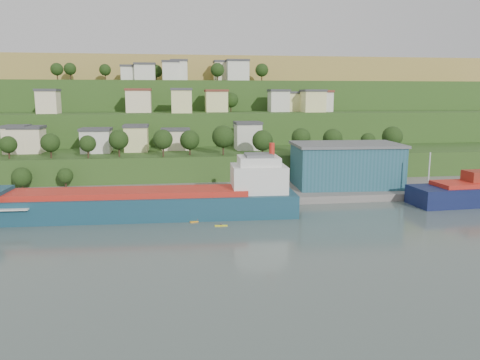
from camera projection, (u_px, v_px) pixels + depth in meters
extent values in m
plane|color=#495951|center=(200.00, 224.00, 105.96)|extent=(500.00, 500.00, 0.00)
cube|color=slate|center=(263.00, 195.00, 136.06)|extent=(220.00, 26.00, 4.00)
cube|color=#284719|center=(190.00, 180.00, 160.48)|extent=(260.00, 32.00, 20.00)
cube|color=#284719|center=(187.00, 167.00, 189.69)|extent=(280.00, 32.00, 44.00)
cube|color=#284719|center=(185.00, 157.00, 218.90)|extent=(300.00, 32.00, 70.00)
cube|color=olive|center=(182.00, 142.00, 290.95)|extent=(360.00, 120.00, 96.00)
cube|color=beige|center=(17.00, 140.00, 152.93)|extent=(7.14, 8.13, 8.27)
cube|color=#3F3F44|center=(16.00, 126.00, 152.11)|extent=(7.74, 8.73, 0.90)
cube|color=beige|center=(28.00, 141.00, 153.82)|extent=(9.65, 8.75, 7.93)
cube|color=#3F3F44|center=(27.00, 127.00, 153.03)|extent=(10.25, 9.35, 0.90)
cube|color=silver|center=(96.00, 142.00, 154.63)|extent=(9.30, 8.61, 7.21)
cube|color=#3F3F44|center=(96.00, 129.00, 153.90)|extent=(9.90, 9.21, 0.90)
cube|color=#EBE498|center=(136.00, 139.00, 158.20)|extent=(7.61, 8.98, 8.10)
cube|color=#3F3F44|center=(136.00, 126.00, 157.39)|extent=(8.21, 9.58, 0.90)
cube|color=beige|center=(176.00, 140.00, 162.66)|extent=(9.38, 7.20, 6.58)
cube|color=#3F3F44|center=(175.00, 129.00, 161.99)|extent=(9.98, 7.80, 0.90)
cube|color=silver|center=(248.00, 137.00, 163.16)|extent=(8.61, 8.84, 8.81)
cube|color=#3F3F44|center=(248.00, 123.00, 162.29)|extent=(9.21, 9.44, 0.90)
cube|color=beige|center=(247.00, 138.00, 166.52)|extent=(8.69, 7.40, 7.45)
cube|color=#3F3F44|center=(247.00, 126.00, 165.77)|extent=(9.29, 8.00, 0.90)
cube|color=beige|center=(48.00, 102.00, 173.84)|extent=(7.36, 7.92, 8.16)
cube|color=#3F3F44|center=(48.00, 90.00, 173.03)|extent=(7.96, 8.52, 0.90)
cube|color=beige|center=(139.00, 102.00, 184.03)|extent=(9.52, 8.06, 8.46)
cube|color=brown|center=(138.00, 90.00, 183.20)|extent=(10.12, 8.66, 0.90)
cube|color=#EBE498|center=(181.00, 102.00, 179.48)|extent=(7.64, 8.00, 8.54)
cube|color=#3F3F44|center=(181.00, 89.00, 178.64)|extent=(8.24, 8.60, 0.90)
cube|color=#EBE498|center=(216.00, 102.00, 190.62)|extent=(8.70, 8.57, 8.12)
cube|color=brown|center=(216.00, 91.00, 189.81)|extent=(9.30, 9.17, 0.90)
cube|color=silver|center=(279.00, 102.00, 192.98)|extent=(7.72, 7.67, 8.22)
cube|color=#3F3F44|center=(279.00, 90.00, 192.16)|extent=(8.32, 8.27, 0.90)
cube|color=#EBE498|center=(296.00, 103.00, 196.34)|extent=(8.23, 7.78, 7.37)
cube|color=#3F3F44|center=(297.00, 93.00, 195.60)|extent=(8.83, 8.38, 0.90)
cube|color=#EBE498|center=(313.00, 102.00, 188.91)|extent=(8.50, 8.70, 8.10)
cube|color=#3F3F44|center=(313.00, 91.00, 188.10)|extent=(9.10, 9.30, 0.90)
cube|color=silver|center=(321.00, 102.00, 193.69)|extent=(7.74, 8.82, 7.87)
cube|color=brown|center=(321.00, 91.00, 192.91)|extent=(8.34, 9.42, 0.90)
cube|color=silver|center=(131.00, 74.00, 209.86)|extent=(8.40, 8.10, 6.14)
cube|color=#3F3F44|center=(131.00, 66.00, 209.23)|extent=(9.00, 8.70, 0.90)
cube|color=silver|center=(145.00, 73.00, 207.81)|extent=(8.93, 7.26, 6.93)
cube|color=#3F3F44|center=(145.00, 64.00, 207.11)|extent=(9.53, 7.86, 0.90)
cube|color=silver|center=(171.00, 72.00, 206.11)|extent=(7.10, 8.26, 7.81)
cube|color=#3F3F44|center=(170.00, 62.00, 205.34)|extent=(7.70, 8.86, 0.90)
cube|color=silver|center=(179.00, 71.00, 211.38)|extent=(7.24, 8.42, 8.62)
cube|color=#3F3F44|center=(179.00, 61.00, 210.53)|extent=(7.84, 9.02, 0.90)
cube|color=beige|center=(224.00, 72.00, 219.77)|extent=(8.96, 8.26, 8.80)
cube|color=#3F3F44|center=(224.00, 62.00, 218.90)|extent=(9.56, 8.86, 0.90)
cube|color=silver|center=(237.00, 72.00, 214.74)|extent=(9.89, 7.96, 8.91)
cube|color=#3F3F44|center=(237.00, 61.00, 213.86)|extent=(10.49, 8.56, 0.90)
cylinder|color=#382619|center=(9.00, 154.00, 139.61)|extent=(0.50, 0.50, 2.86)
sphere|color=black|center=(8.00, 145.00, 139.11)|extent=(5.09, 5.09, 5.09)
cylinder|color=#382619|center=(51.00, 153.00, 140.59)|extent=(0.50, 0.50, 3.14)
sphere|color=black|center=(50.00, 143.00, 140.04)|extent=(5.64, 5.64, 5.64)
cylinder|color=#382619|center=(88.00, 153.00, 140.60)|extent=(0.50, 0.50, 3.07)
sphere|color=black|center=(88.00, 144.00, 140.08)|extent=(4.99, 4.99, 4.99)
cylinder|color=#382619|center=(119.00, 151.00, 143.96)|extent=(0.50, 0.50, 3.62)
sphere|color=black|center=(119.00, 140.00, 143.34)|extent=(6.05, 6.05, 6.05)
cylinder|color=#382619|center=(163.00, 151.00, 143.79)|extent=(0.50, 0.50, 3.73)
sphere|color=black|center=(163.00, 139.00, 143.16)|extent=(6.06, 6.06, 6.06)
cylinder|color=#382619|center=(190.00, 150.00, 148.47)|extent=(0.50, 0.50, 3.05)
sphere|color=black|center=(190.00, 140.00, 147.89)|extent=(6.21, 6.21, 6.21)
cylinder|color=#382619|center=(223.00, 149.00, 148.47)|extent=(0.50, 0.50, 3.91)
sphere|color=black|center=(223.00, 137.00, 147.77)|extent=(7.06, 7.06, 7.06)
cylinder|color=#382619|center=(262.00, 151.00, 148.41)|extent=(0.50, 0.50, 2.82)
sphere|color=black|center=(262.00, 140.00, 147.84)|extent=(6.55, 6.55, 6.55)
cylinder|color=#382619|center=(301.00, 148.00, 151.99)|extent=(0.50, 0.50, 3.49)
sphere|color=black|center=(301.00, 138.00, 151.38)|extent=(6.18, 6.18, 6.18)
cylinder|color=#382619|center=(332.00, 148.00, 154.02)|extent=(0.50, 0.50, 2.91)
sphere|color=black|center=(333.00, 139.00, 153.45)|extent=(6.44, 6.44, 6.44)
cylinder|color=#382619|center=(368.00, 149.00, 154.17)|extent=(0.50, 0.50, 2.78)
sphere|color=black|center=(368.00, 140.00, 153.68)|extent=(4.85, 4.85, 4.85)
cylinder|color=#382619|center=(392.00, 147.00, 154.91)|extent=(0.50, 0.50, 3.43)
sphere|color=black|center=(392.00, 137.00, 154.28)|extent=(6.73, 6.73, 6.73)
cylinder|color=#382619|center=(57.00, 77.00, 199.01)|extent=(0.50, 0.50, 3.16)
sphere|color=black|center=(57.00, 69.00, 198.46)|extent=(5.31, 5.31, 5.31)
cylinder|color=#382619|center=(71.00, 77.00, 209.51)|extent=(0.50, 0.50, 3.88)
sphere|color=black|center=(70.00, 69.00, 208.90)|extent=(5.40, 5.40, 5.40)
cylinder|color=#382619|center=(284.00, 108.00, 198.06)|extent=(0.50, 0.50, 3.07)
sphere|color=black|center=(284.00, 100.00, 197.52)|extent=(5.47, 5.47, 5.47)
cylinder|color=#382619|center=(262.00, 78.00, 219.09)|extent=(0.50, 0.50, 3.63)
sphere|color=black|center=(262.00, 70.00, 218.46)|extent=(6.10, 6.10, 6.10)
cylinder|color=#382619|center=(156.00, 78.00, 211.90)|extent=(0.50, 0.50, 2.88)
sphere|color=black|center=(156.00, 71.00, 211.35)|extent=(5.80, 5.80, 5.80)
cylinder|color=#382619|center=(231.00, 108.00, 193.51)|extent=(0.50, 0.50, 3.12)
sphere|color=black|center=(231.00, 100.00, 192.93)|extent=(6.17, 6.17, 6.17)
cylinder|color=#382619|center=(218.00, 77.00, 209.96)|extent=(0.50, 0.50, 3.27)
sphere|color=black|center=(217.00, 70.00, 209.36)|extent=(6.15, 6.15, 6.15)
cylinder|color=#382619|center=(105.00, 77.00, 210.52)|extent=(0.50, 0.50, 3.53)
sphere|color=black|center=(105.00, 70.00, 209.95)|extent=(5.21, 5.21, 5.21)
cube|color=#143D4C|center=(138.00, 210.00, 111.45)|extent=(76.29, 14.91, 7.59)
cube|color=red|center=(128.00, 193.00, 110.34)|extent=(56.71, 11.98, 1.30)
cube|color=silver|center=(259.00, 178.00, 114.34)|extent=(13.43, 11.35, 6.50)
cube|color=silver|center=(259.00, 161.00, 113.56)|extent=(10.09, 9.05, 2.17)
cube|color=#595B5E|center=(259.00, 155.00, 113.31)|extent=(6.76, 6.76, 0.65)
cylinder|color=red|center=(272.00, 150.00, 113.54)|extent=(1.35, 1.35, 3.25)
cube|color=silver|center=(2.00, 205.00, 106.70)|extent=(15.65, 12.84, 0.27)
cylinder|color=silver|center=(429.00, 167.00, 122.81)|extent=(0.36, 0.36, 7.53)
cube|color=#1F505E|center=(346.00, 166.00, 138.90)|extent=(31.05, 19.81, 12.00)
cube|color=#595B5E|center=(347.00, 145.00, 137.76)|extent=(32.11, 20.87, 0.80)
cube|color=silver|center=(18.00, 207.00, 115.26)|extent=(4.47, 2.11, 0.86)
cube|color=orange|center=(198.00, 221.00, 107.60)|extent=(3.63, 1.66, 0.27)
sphere|color=#3F3F44|center=(198.00, 219.00, 107.52)|extent=(0.63, 0.63, 0.63)
cube|color=yellow|center=(221.00, 226.00, 104.05)|extent=(2.86, 0.69, 0.21)
sphere|color=#3F3F44|center=(221.00, 224.00, 103.99)|extent=(0.49, 0.49, 0.49)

